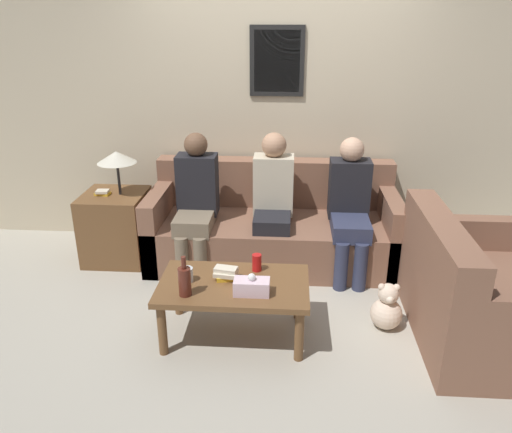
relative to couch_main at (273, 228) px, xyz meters
The scene contains 15 objects.
ground_plane 0.61m from the couch_main, 90.00° to the right, with size 16.00×16.00×0.00m, color #ADA899.
wall_back 1.12m from the couch_main, 90.00° to the left, with size 9.00×0.08×2.60m.
couch_main is the anchor object (origin of this frame).
couch_side 1.81m from the couch_main, 37.54° to the right, with size 0.90×1.28×0.85m.
coffee_table 1.24m from the couch_main, 100.20° to the right, with size 1.01×0.60×0.41m.
side_table_with_lamp 1.41m from the couch_main, behind, with size 0.54×0.54×1.01m.
wine_bottle 1.50m from the couch_main, 110.11° to the right, with size 0.08×0.08×0.27m.
drinking_glass 1.34m from the couch_main, 113.64° to the right, with size 0.08×0.08×0.10m.
book_stack 1.21m from the couch_main, 103.35° to the right, with size 0.17×0.14×0.09m.
soda_can 1.05m from the couch_main, 94.23° to the right, with size 0.07×0.07×0.12m.
tissue_box 1.36m from the couch_main, 93.72° to the right, with size 0.23×0.12×0.15m.
person_left 0.76m from the couch_main, 162.88° to the right, with size 0.34×0.58×1.17m.
person_middle 0.37m from the couch_main, 89.13° to the right, with size 0.34×0.57×1.17m.
person_right 0.75m from the couch_main, 16.40° to the right, with size 0.34×0.63×1.15m.
teddy_bear 1.36m from the couch_main, 51.29° to the right, with size 0.22×0.22×0.35m.
Camera 1 is at (0.14, -3.59, 2.08)m, focal length 35.00 mm.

